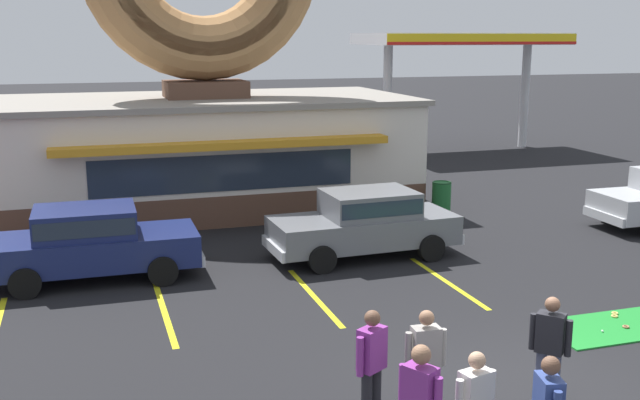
# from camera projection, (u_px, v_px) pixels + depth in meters

# --- Properties ---
(ground_plane) EXTENTS (160.00, 160.00, 0.00)m
(ground_plane) POSITION_uv_depth(u_px,v_px,m) (531.00, 393.00, 11.11)
(ground_plane) COLOR black
(donut_shop_building) EXTENTS (12.30, 6.75, 10.96)m
(donut_shop_building) POSITION_uv_depth(u_px,v_px,m) (205.00, 85.00, 22.55)
(donut_shop_building) COLOR brown
(donut_shop_building) RESTS_ON ground
(mini_donut_near_left) EXTENTS (0.13, 0.13, 0.04)m
(mini_donut_near_left) POSITION_uv_depth(u_px,v_px,m) (615.00, 316.00, 14.02)
(mini_donut_near_left) COLOR #E5C666
(mini_donut_near_left) RESTS_ON putting_mat
(mini_donut_mid_left) EXTENTS (0.13, 0.13, 0.04)m
(mini_donut_mid_left) POSITION_uv_depth(u_px,v_px,m) (615.00, 313.00, 14.16)
(mini_donut_mid_left) COLOR #E5C666
(mini_donut_mid_left) RESTS_ON putting_mat
(mini_donut_mid_centre) EXTENTS (0.13, 0.13, 0.04)m
(mini_donut_mid_centre) POSITION_uv_depth(u_px,v_px,m) (626.00, 327.00, 13.50)
(mini_donut_mid_centre) COLOR #A5724C
(mini_donut_mid_centre) RESTS_ON putting_mat
(mini_donut_mid_right) EXTENTS (0.13, 0.13, 0.04)m
(mini_donut_mid_right) POSITION_uv_depth(u_px,v_px,m) (566.00, 336.00, 13.08)
(mini_donut_mid_right) COLOR brown
(mini_donut_mid_right) RESTS_ON putting_mat
(golf_ball) EXTENTS (0.04, 0.04, 0.04)m
(golf_ball) POSITION_uv_depth(u_px,v_px,m) (602.00, 331.00, 13.30)
(golf_ball) COLOR white
(golf_ball) RESTS_ON putting_mat
(car_navy) EXTENTS (4.58, 2.01, 1.60)m
(car_navy) POSITION_uv_depth(u_px,v_px,m) (91.00, 241.00, 16.10)
(car_navy) COLOR navy
(car_navy) RESTS_ON ground
(car_grey) EXTENTS (4.62, 2.10, 1.60)m
(car_grey) POSITION_uv_depth(u_px,v_px,m) (365.00, 221.00, 17.80)
(car_grey) COLOR slate
(car_grey) RESTS_ON ground
(pedestrian_clipboard_woman) EXTENTS (0.43, 0.47, 1.61)m
(pedestrian_clipboard_woman) POSITION_uv_depth(u_px,v_px,m) (550.00, 345.00, 10.60)
(pedestrian_clipboard_woman) COLOR #474C66
(pedestrian_clipboard_woman) RESTS_ON ground
(pedestrian_beanie_man) EXTENTS (0.60, 0.26, 1.59)m
(pedestrian_beanie_man) POSITION_uv_depth(u_px,v_px,m) (425.00, 360.00, 10.17)
(pedestrian_beanie_man) COLOR #474C66
(pedestrian_beanie_man) RESTS_ON ground
(pedestrian_crossing_woman) EXTENTS (0.53, 0.40, 1.64)m
(pedestrian_crossing_woman) POSITION_uv_depth(u_px,v_px,m) (372.00, 362.00, 10.02)
(pedestrian_crossing_woman) COLOR #232328
(pedestrian_crossing_woman) RESTS_ON ground
(trash_bin) EXTENTS (0.57, 0.57, 0.97)m
(trash_bin) POSITION_uv_depth(u_px,v_px,m) (441.00, 198.00, 22.15)
(trash_bin) COLOR #1E662D
(trash_bin) RESTS_ON ground
(gas_station_canopy) EXTENTS (9.00, 4.46, 5.30)m
(gas_station_canopy) POSITION_uv_depth(u_px,v_px,m) (461.00, 43.00, 33.67)
(gas_station_canopy) COLOR silver
(gas_station_canopy) RESTS_ON ground
(parking_stripe_left) EXTENTS (0.12, 3.60, 0.01)m
(parking_stripe_left) POSITION_uv_depth(u_px,v_px,m) (165.00, 312.00, 14.33)
(parking_stripe_left) COLOR yellow
(parking_stripe_left) RESTS_ON ground
(parking_stripe_mid_left) EXTENTS (0.12, 3.60, 0.01)m
(parking_stripe_mid_left) POSITION_uv_depth(u_px,v_px,m) (314.00, 296.00, 15.22)
(parking_stripe_mid_left) COLOR yellow
(parking_stripe_mid_left) RESTS_ON ground
(parking_stripe_centre) EXTENTS (0.12, 3.60, 0.01)m
(parking_stripe_centre) POSITION_uv_depth(u_px,v_px,m) (447.00, 282.00, 16.11)
(parking_stripe_centre) COLOR yellow
(parking_stripe_centre) RESTS_ON ground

